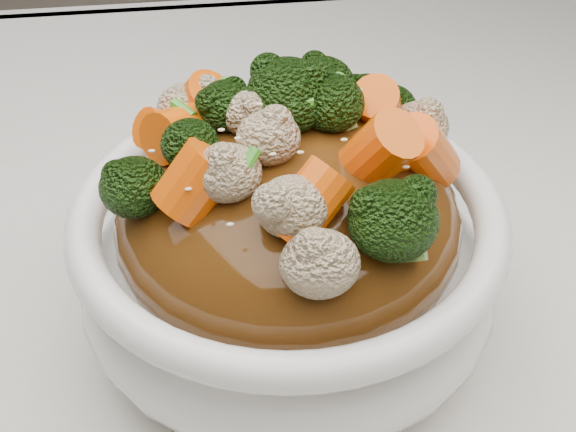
{
  "coord_description": "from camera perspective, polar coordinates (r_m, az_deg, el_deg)",
  "views": [
    {
      "loc": [
        -0.0,
        -0.38,
        1.1
      ],
      "look_at": [
        0.04,
        -0.05,
        0.83
      ],
      "focal_mm": 50.0,
      "sensor_mm": 36.0,
      "label": 1
    }
  ],
  "objects": [
    {
      "name": "scallions",
      "position": [
        0.39,
        0.0,
        7.39
      ],
      "size": [
        0.18,
        0.18,
        0.02
      ],
      "primitive_type": null,
      "rotation": [
        0.0,
        0.0,
        -0.42
      ],
      "color": "#338B20",
      "rests_on": "sauce_base"
    },
    {
      "name": "sauce_base",
      "position": [
        0.43,
        0.0,
        -0.33
      ],
      "size": [
        0.24,
        0.24,
        0.1
      ],
      "primitive_type": "ellipsoid",
      "rotation": [
        0.0,
        0.0,
        -0.42
      ],
      "color": "#4C2A0D",
      "rests_on": "bowl"
    },
    {
      "name": "bowl",
      "position": [
        0.45,
        0.0,
        -3.43
      ],
      "size": [
        0.31,
        0.31,
        0.09
      ],
      "primitive_type": null,
      "rotation": [
        0.0,
        0.0,
        -0.42
      ],
      "color": "white",
      "rests_on": "tablecloth"
    },
    {
      "name": "carrots",
      "position": [
        0.39,
        0.0,
        7.25
      ],
      "size": [
        0.24,
        0.24,
        0.05
      ],
      "primitive_type": null,
      "rotation": [
        0.0,
        0.0,
        -0.42
      ],
      "color": "#FC5D08",
      "rests_on": "sauce_base"
    },
    {
      "name": "sesame_seeds",
      "position": [
        0.39,
        0.0,
        7.39
      ],
      "size": [
        0.22,
        0.22,
        0.01
      ],
      "primitive_type": null,
      "rotation": [
        0.0,
        0.0,
        -0.42
      ],
      "color": "beige",
      "rests_on": "sauce_base"
    },
    {
      "name": "cauliflower",
      "position": [
        0.39,
        0.0,
        6.85
      ],
      "size": [
        0.24,
        0.24,
        0.04
      ],
      "primitive_type": null,
      "rotation": [
        0.0,
        0.0,
        -0.42
      ],
      "color": "beige",
      "rests_on": "sauce_base"
    },
    {
      "name": "tablecloth",
      "position": [
        0.53,
        -4.91,
        -5.52
      ],
      "size": [
        1.2,
        0.8,
        0.04
      ],
      "primitive_type": "cube",
      "color": "silver",
      "rests_on": "dining_table"
    },
    {
      "name": "broccoli",
      "position": [
        0.39,
        0.0,
        7.12
      ],
      "size": [
        0.24,
        0.24,
        0.05
      ],
      "primitive_type": null,
      "rotation": [
        0.0,
        0.0,
        -0.42
      ],
      "color": "black",
      "rests_on": "sauce_base"
    }
  ]
}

